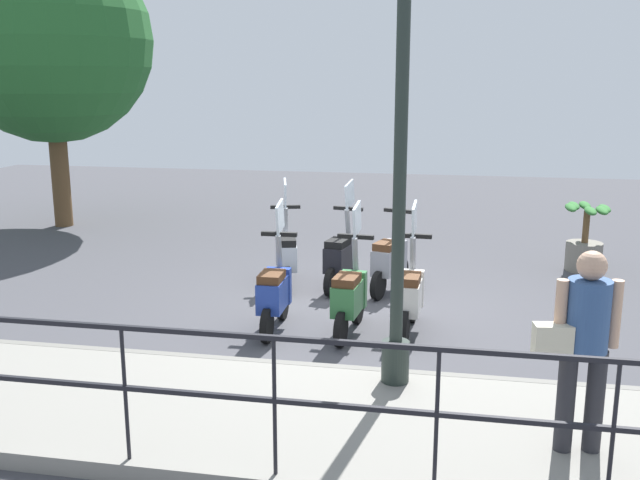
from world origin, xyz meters
name	(u,v)px	position (x,y,z in m)	size (l,w,h in m)	color
ground_plane	(355,312)	(0.00, 0.00, 0.00)	(28.00, 28.00, 0.00)	#424247
promenade_walkway	(305,418)	(-3.15, 0.00, 0.07)	(2.20, 20.00, 0.15)	gray
fence_railing	(274,379)	(-4.20, 0.00, 0.89)	(0.04, 16.03, 1.07)	black
lamp_post_near	(400,161)	(-2.40, -0.72, 2.25)	(0.26, 0.90, 4.70)	#232D28
pedestrian_with_bag	(583,337)	(-3.44, -2.19, 1.08)	(0.36, 0.64, 1.59)	#28282D
tree_large	(50,41)	(4.46, 6.69, 3.70)	(4.01, 4.01, 5.71)	brown
potted_palm	(585,243)	(2.75, -3.26, 0.45)	(1.06, 0.66, 1.05)	slate
scooter_near_0	(409,294)	(-0.65, -0.73, 0.48)	(1.23, 0.44, 1.54)	black
scooter_near_1	(350,295)	(-0.81, -0.05, 0.48)	(1.23, 0.44, 1.54)	black
scooter_near_2	(275,292)	(-0.85, 0.85, 0.48)	(1.23, 0.44, 1.54)	black
scooter_far_0	(390,259)	(0.99, -0.36, 0.48)	(1.20, 0.55, 1.54)	black
scooter_far_1	(341,256)	(1.03, 0.35, 0.48)	(1.22, 0.49, 1.54)	black
scooter_far_2	(286,254)	(1.00, 1.15, 0.48)	(1.21, 0.53, 1.54)	black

